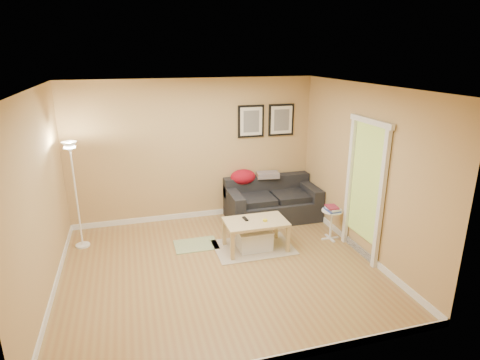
{
  "coord_description": "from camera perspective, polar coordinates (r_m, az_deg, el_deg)",
  "views": [
    {
      "loc": [
        -1.12,
        -5.06,
        3.03
      ],
      "look_at": [
        0.55,
        0.85,
        1.05
      ],
      "focal_mm": 29.83,
      "sensor_mm": 36.0,
      "label": 1
    }
  ],
  "objects": [
    {
      "name": "baseboard_left",
      "position": [
        5.98,
        -25.01,
        -13.91
      ],
      "size": [
        0.02,
        4.0,
        0.1
      ],
      "primitive_type": "cube",
      "color": "white",
      "rests_on": "ground"
    },
    {
      "name": "floor_lamp",
      "position": [
        6.78,
        -22.34,
        -2.47
      ],
      "size": [
        0.23,
        0.23,
        1.75
      ],
      "primitive_type": null,
      "color": "white",
      "rests_on": "ground"
    },
    {
      "name": "area_rug",
      "position": [
        6.56,
        1.95,
        -9.59
      ],
      "size": [
        1.25,
        0.85,
        0.01
      ],
      "primitive_type": "cube",
      "color": "#BBAA94",
      "rests_on": "ground"
    },
    {
      "name": "storage_bin",
      "position": [
        6.45,
        2.05,
        -8.48
      ],
      "size": [
        0.54,
        0.4,
        0.33
      ],
      "primitive_type": null,
      "color": "white",
      "rests_on": "ground"
    },
    {
      "name": "green_runner",
      "position": [
        6.67,
        -6.3,
        -9.19
      ],
      "size": [
        0.7,
        0.5,
        0.01
      ],
      "primitive_type": "cube",
      "color": "#668C4C",
      "rests_on": "ground"
    },
    {
      "name": "doorway",
      "position": [
        6.26,
        17.3,
        -1.66
      ],
      "size": [
        0.12,
        1.01,
        2.13
      ],
      "primitive_type": null,
      "color": "white",
      "rests_on": "ground"
    },
    {
      "name": "sofa",
      "position": [
        7.53,
        4.67,
        -2.83
      ],
      "size": [
        1.7,
        0.9,
        0.75
      ],
      "primitive_type": null,
      "color": "black",
      "rests_on": "ground"
    },
    {
      "name": "red_throw",
      "position": [
        7.55,
        0.44,
        0.45
      ],
      "size": [
        0.48,
        0.36,
        0.28
      ],
      "primitive_type": null,
      "color": "#A90F2A",
      "rests_on": "sofa"
    },
    {
      "name": "side_table",
      "position": [
        6.9,
        12.88,
        -6.25
      ],
      "size": [
        0.34,
        0.34,
        0.52
      ],
      "primitive_type": null,
      "color": "white",
      "rests_on": "ground"
    },
    {
      "name": "baseboard_back",
      "position": [
        7.73,
        -6.26,
        -4.9
      ],
      "size": [
        4.5,
        0.02,
        0.1
      ],
      "primitive_type": "cube",
      "color": "white",
      "rests_on": "ground"
    },
    {
      "name": "coffee_table",
      "position": [
        6.43,
        2.23,
        -7.84
      ],
      "size": [
        1.06,
        0.75,
        0.49
      ],
      "primitive_type": null,
      "rotation": [
        0.0,
        0.0,
        0.16
      ],
      "color": "tan",
      "rests_on": "ground"
    },
    {
      "name": "tape_roll",
      "position": [
        6.31,
        3.61,
        -5.78
      ],
      "size": [
        0.07,
        0.07,
        0.03
      ],
      "primitive_type": "cylinder",
      "color": "yellow",
      "rests_on": "coffee_table"
    },
    {
      "name": "wall_right",
      "position": [
        6.32,
        17.18,
        1.17
      ],
      "size": [
        0.0,
        4.0,
        4.0
      ],
      "primitive_type": "plane",
      "rotation": [
        1.57,
        0.0,
        -1.57
      ],
      "color": "tan",
      "rests_on": "ground"
    },
    {
      "name": "wall_front",
      "position": [
        3.69,
        3.92,
        -10.17
      ],
      "size": [
        4.5,
        0.0,
        4.5
      ],
      "primitive_type": "plane",
      "rotation": [
        -1.57,
        0.0,
        0.0
      ],
      "color": "tan",
      "rests_on": "ground"
    },
    {
      "name": "wall_left",
      "position": [
        5.46,
        -26.82,
        -2.61
      ],
      "size": [
        0.0,
        4.0,
        4.0
      ],
      "primitive_type": "plane",
      "rotation": [
        1.57,
        0.0,
        1.57
      ],
      "color": "tan",
      "rests_on": "ground"
    },
    {
      "name": "baseboard_right",
      "position": [
        6.77,
        16.14,
        -9.02
      ],
      "size": [
        0.02,
        4.0,
        0.1
      ],
      "primitive_type": "cube",
      "color": "white",
      "rests_on": "ground"
    },
    {
      "name": "remote_control",
      "position": [
        6.37,
        0.76,
        -5.57
      ],
      "size": [
        0.07,
        0.16,
        0.02
      ],
      "primitive_type": "cube",
      "rotation": [
        0.0,
        0.0,
        0.1
      ],
      "color": "black",
      "rests_on": "coffee_table"
    },
    {
      "name": "book_stack",
      "position": [
        6.77,
        13.08,
        -3.97
      ],
      "size": [
        0.24,
        0.29,
        0.08
      ],
      "primitive_type": null,
      "rotation": [
        0.0,
        0.0,
        0.19
      ],
      "color": "#2F428F",
      "rests_on": "side_table"
    },
    {
      "name": "framed_print_left",
      "position": [
        7.47,
        1.57,
        8.4
      ],
      "size": [
        0.5,
        0.04,
        0.6
      ],
      "primitive_type": null,
      "color": "black",
      "rests_on": "wall_back"
    },
    {
      "name": "plaid_throw",
      "position": [
        7.66,
        3.98,
        0.75
      ],
      "size": [
        0.45,
        0.32,
        0.1
      ],
      "primitive_type": null,
      "rotation": [
        0.0,
        0.0,
        -0.14
      ],
      "color": "tan",
      "rests_on": "sofa"
    },
    {
      "name": "wall_back",
      "position": [
        7.35,
        -6.6,
        4.15
      ],
      "size": [
        4.5,
        0.0,
        4.5
      ],
      "primitive_type": "plane",
      "rotation": [
        1.57,
        0.0,
        0.0
      ],
      "color": "tan",
      "rests_on": "ground"
    },
    {
      "name": "ceiling",
      "position": [
        5.2,
        -3.37,
        13.09
      ],
      "size": [
        4.5,
        4.5,
        0.0
      ],
      "primitive_type": "plane",
      "rotation": [
        3.14,
        0.0,
        0.0
      ],
      "color": "white",
      "rests_on": "wall_back"
    },
    {
      "name": "framed_print_right",
      "position": [
        7.67,
        5.9,
        8.56
      ],
      "size": [
        0.5,
        0.04,
        0.6
      ],
      "primitive_type": null,
      "color": "black",
      "rests_on": "wall_back"
    },
    {
      "name": "floor",
      "position": [
        6.0,
        -2.91,
        -12.47
      ],
      "size": [
        4.5,
        4.5,
        0.0
      ],
      "primitive_type": "plane",
      "color": "olive",
      "rests_on": "ground"
    }
  ]
}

